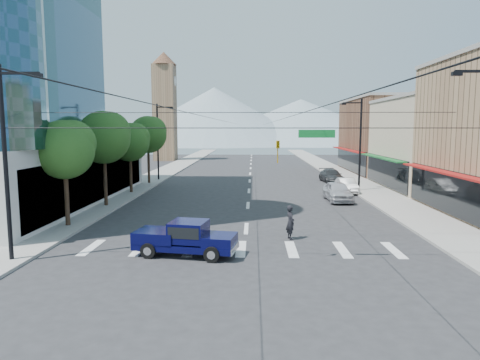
% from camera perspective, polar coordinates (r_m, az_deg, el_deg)
% --- Properties ---
extents(ground, '(160.00, 160.00, 0.00)m').
position_cam_1_polar(ground, '(20.88, 0.56, -10.33)').
color(ground, '#28282B').
rests_on(ground, ground).
extents(sidewalk_left, '(4.00, 120.00, 0.15)m').
position_cam_1_polar(sidewalk_left, '(61.51, -9.87, 1.14)').
color(sidewalk_left, gray).
rests_on(sidewalk_left, ground).
extents(sidewalk_right, '(4.00, 120.00, 0.15)m').
position_cam_1_polar(sidewalk_right, '(61.34, 12.67, 1.05)').
color(sidewalk_right, gray).
rests_on(sidewalk_right, ground).
extents(shop_mid, '(12.00, 14.00, 9.00)m').
position_cam_1_polar(shop_mid, '(48.12, 25.87, 4.24)').
color(shop_mid, tan).
rests_on(shop_mid, ground).
extents(shop_far, '(12.00, 18.00, 10.00)m').
position_cam_1_polar(shop_far, '(63.06, 19.98, 5.45)').
color(shop_far, brown).
rests_on(shop_far, ground).
extents(clock_tower, '(4.80, 4.80, 20.40)m').
position_cam_1_polar(clock_tower, '(83.78, -10.01, 9.89)').
color(clock_tower, '#8C6B4C').
rests_on(clock_tower, ground).
extents(mountain_left, '(80.00, 80.00, 22.00)m').
position_cam_1_polar(mountain_left, '(170.70, -3.43, 8.55)').
color(mountain_left, gray).
rests_on(mountain_left, ground).
extents(mountain_right, '(90.00, 90.00, 18.00)m').
position_cam_1_polar(mountain_right, '(181.01, 8.08, 7.77)').
color(mountain_right, gray).
rests_on(mountain_right, ground).
extents(tree_near, '(3.65, 3.64, 6.71)m').
position_cam_1_polar(tree_near, '(28.48, -22.07, 4.01)').
color(tree_near, black).
rests_on(tree_near, ground).
extents(tree_midnear, '(4.09, 4.09, 7.52)m').
position_cam_1_polar(tree_midnear, '(34.97, -17.48, 5.64)').
color(tree_midnear, black).
rests_on(tree_midnear, ground).
extents(tree_midfar, '(3.65, 3.64, 6.71)m').
position_cam_1_polar(tree_midfar, '(41.66, -14.28, 5.08)').
color(tree_midfar, black).
rests_on(tree_midfar, ground).
extents(tree_far, '(4.09, 4.09, 7.52)m').
position_cam_1_polar(tree_far, '(48.41, -12.01, 6.09)').
color(tree_far, black).
rests_on(tree_far, ground).
extents(signal_rig, '(21.80, 0.20, 9.00)m').
position_cam_1_polar(signal_rig, '(18.99, 1.09, 2.25)').
color(signal_rig, black).
rests_on(signal_rig, ground).
extents(lamp_pole_nw, '(2.00, 0.25, 9.00)m').
position_cam_1_polar(lamp_pole_nw, '(51.16, -10.77, 5.42)').
color(lamp_pole_nw, black).
rests_on(lamp_pole_nw, ground).
extents(lamp_pole_ne, '(2.00, 0.25, 9.00)m').
position_cam_1_polar(lamp_pole_ne, '(43.18, 15.58, 5.03)').
color(lamp_pole_ne, black).
rests_on(lamp_pole_ne, ground).
extents(pickup_truck, '(5.25, 2.60, 1.70)m').
position_cam_1_polar(pickup_truck, '(21.23, -7.36, -7.60)').
color(pickup_truck, '#07083A').
rests_on(pickup_truck, ground).
extents(pedestrian, '(0.65, 0.81, 1.94)m').
position_cam_1_polar(pedestrian, '(24.14, 6.72, -5.61)').
color(pedestrian, black).
rests_on(pedestrian, ground).
extents(parked_car_near, '(2.09, 4.91, 1.66)m').
position_cam_1_polar(parked_car_near, '(37.33, 12.90, -1.50)').
color(parked_car_near, silver).
rests_on(parked_car_near, ground).
extents(parked_car_mid, '(1.54, 4.27, 1.40)m').
position_cam_1_polar(parked_car_mid, '(42.30, 14.03, -0.72)').
color(parked_car_mid, silver).
rests_on(parked_car_mid, ground).
extents(parked_car_far, '(2.47, 5.23, 1.47)m').
position_cam_1_polar(parked_car_far, '(50.14, 12.10, 0.54)').
color(parked_car_far, '#2E2F31').
rests_on(parked_car_far, ground).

